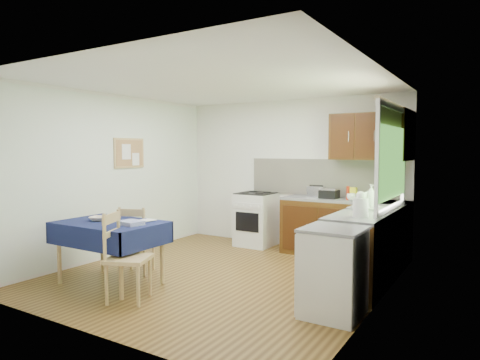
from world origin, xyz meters
The scene contains 33 objects.
floor centered at (0.00, 0.00, 0.00)m, with size 4.20×4.20×0.00m, color #4D3314.
ceiling centered at (0.00, 0.00, 2.50)m, with size 4.00×4.20×0.02m, color white.
wall_back centered at (0.00, 2.10, 1.25)m, with size 4.00×0.02×2.50m, color silver.
wall_front centered at (0.00, -2.10, 1.25)m, with size 4.00×0.02×2.50m, color silver.
wall_left centered at (-2.00, 0.00, 1.25)m, with size 0.02×4.20×2.50m, color white.
wall_right centered at (2.00, 0.00, 1.25)m, with size 0.02×4.20×2.50m, color silver.
base_cabinets centered at (1.36, 1.26, 0.43)m, with size 1.90×2.30×0.86m.
worktop_back centered at (1.05, 1.80, 0.88)m, with size 1.90×0.60×0.04m, color slate.
worktop_right centered at (1.70, 0.65, 0.88)m, with size 0.60×1.70×0.04m, color slate.
worktop_corner centered at (1.70, 1.80, 0.88)m, with size 0.60×0.60×0.04m, color slate.
splashback centered at (0.65, 2.08, 1.20)m, with size 2.70×0.02×0.60m, color beige.
upper_cabinets centered at (1.52, 1.80, 1.85)m, with size 1.20×0.85×0.70m.
stove centered at (-0.50, 1.80, 0.46)m, with size 0.60×0.61×0.92m.
window centered at (1.97, 0.70, 1.65)m, with size 0.04×1.48×1.26m.
fridge centered at (1.70, -0.55, 0.44)m, with size 0.58×0.60×0.89m.
corkboard centered at (-1.97, 0.30, 1.60)m, with size 0.04×0.62×0.47m.
dining_table centered at (-0.97, -1.00, 0.67)m, with size 1.28×0.86×0.77m.
chair_far centered at (-1.02, -0.53, 0.48)m, with size 0.52×0.52×0.91m.
chair_near centered at (-0.39, -1.33, 0.52)m, with size 0.57×0.57×0.98m.
toaster centered at (0.62, 1.74, 0.99)m, with size 0.26×0.16×0.20m.
sandwich_press centered at (0.82, 1.77, 0.98)m, with size 0.27×0.23×0.16m.
sauce_bottle centered at (1.14, 1.68, 1.00)m, with size 0.05×0.05×0.21m, color #B4260E.
yellow_packet centered at (1.14, 1.89, 0.99)m, with size 0.13×0.09×0.17m, color yellow.
dish_rack centered at (1.65, 0.88, 0.93)m, with size 0.46×0.35×0.22m.
kettle centered at (1.76, 0.16, 1.03)m, with size 0.17×0.17×0.29m.
cup centered at (1.19, 1.69, 0.95)m, with size 0.13×0.13×0.10m, color white.
soap_bottle_a centered at (1.67, 0.95, 1.05)m, with size 0.12×0.12×0.31m, color silver.
soap_bottle_b centered at (1.65, 0.94, 1.00)m, with size 0.09×0.09×0.21m, color #1C42A3.
soap_bottle_c centered at (1.63, 0.60, 0.99)m, with size 0.14×0.14×0.18m, color #258940.
plate_bowl centered at (-1.14, -1.03, 0.80)m, with size 0.22×0.22×0.05m, color beige.
book centered at (-0.70, -0.75, 0.78)m, with size 0.17×0.23×0.02m, color white.
spice_jar centered at (-0.95, -0.90, 0.82)m, with size 0.05×0.05×0.10m, color green.
tea_towel centered at (-0.59, -1.02, 0.80)m, with size 0.27×0.21×0.05m, color navy.
Camera 1 is at (3.08, -4.58, 1.65)m, focal length 32.00 mm.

